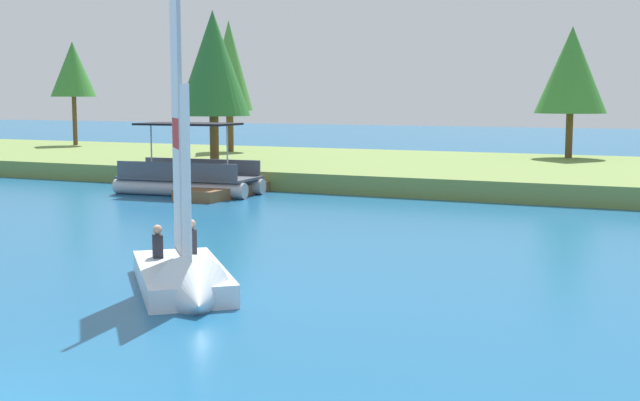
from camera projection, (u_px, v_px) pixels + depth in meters
shore_bank at (509, 173)px, 37.22m from camera, size 80.00×15.53×0.76m
shoreline_tree_left at (73, 70)px, 51.71m from camera, size 2.78×2.78×6.38m
shoreline_tree_midleft at (229, 66)px, 45.53m from camera, size 2.56×2.56×7.10m
shoreline_tree_centre at (213, 64)px, 37.88m from camera, size 3.33×3.33×6.86m
shoreline_tree_midright at (571, 70)px, 40.70m from camera, size 3.45×3.45×6.38m
wooden_dock at (227, 190)px, 32.05m from camera, size 1.64×4.98×0.40m
sailboat at (186, 275)px, 15.72m from camera, size 4.05×4.34×6.89m
pontoon_boat at (189, 177)px, 32.43m from camera, size 5.68×2.64×2.75m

